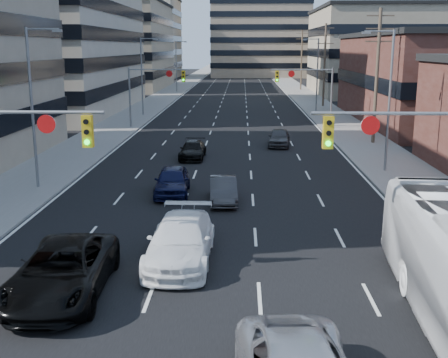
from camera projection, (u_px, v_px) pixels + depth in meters
The scene contains 24 objects.
road_surface at pixel (237, 80), 138.94m from camera, with size 18.00×300.00×0.02m, color black.
sidewalk_left at pixel (191, 79), 139.28m from camera, with size 5.00×300.00×0.15m, color slate.
sidewalk_right at pixel (284, 80), 138.56m from camera, with size 5.00×300.00×0.15m, color slate.
office_left_far at pixel (112, 47), 108.66m from camera, with size 20.00×30.00×16.00m, color gray.
office_right_far at pixel (382, 53), 95.70m from camera, with size 22.00×28.00×14.00m, color gray.
bg_block_left at pixel (131, 39), 147.24m from camera, with size 24.00×24.00×20.00m, color #ADA089.
bg_block_right at pixel (369, 55), 136.57m from camera, with size 22.00×22.00×12.00m, color gray.
signal_near_right at pixel (426, 157), 19.03m from camera, with size 6.59×0.33×6.00m.
signal_far_left at pixel (153, 85), 55.50m from camera, with size 6.09×0.33×6.00m.
signal_far_right at pixel (308, 85), 55.02m from camera, with size 6.09×0.33×6.00m.
utility_pole_block at pixel (377, 74), 45.79m from camera, with size 2.20×0.28×11.00m.
utility_pole_midblock at pixel (325, 64), 74.98m from camera, with size 2.20×0.28×11.00m.
utility_pole_distant at pixel (302, 59), 104.16m from camera, with size 2.20×0.28×11.00m.
streetlight_left_near at pixel (34, 101), 31.09m from camera, with size 2.03×0.22×9.00m.
streetlight_left_mid at pixel (143, 73), 65.14m from camera, with size 2.03×0.22×9.00m.
streetlight_left_far at pixel (177, 64), 99.19m from camera, with size 2.03×0.22×9.00m.
streetlight_right_near at pixel (387, 94), 35.32m from camera, with size 2.03×0.22×9.00m.
streetlight_right_far at pixel (316, 71), 69.36m from camera, with size 2.03×0.22×9.00m.
black_pickup at pixel (62, 271), 18.30m from camera, with size 2.81×6.09×1.69m, color black.
white_van at pixel (181, 241), 21.17m from camera, with size 2.35×5.77×1.67m, color white.
sedan_blue at pixel (172, 181), 30.89m from camera, with size 1.83×4.56×1.55m, color black.
sedan_grey_center at pixel (223, 190), 29.39m from camera, with size 1.39×3.98×1.31m, color #2C2C2E.
sedan_black_far at pixel (193, 150), 40.92m from camera, with size 1.76×4.34×1.26m, color black.
sedan_grey_right at pixel (279, 137), 46.03m from camera, with size 1.71×4.24×1.44m, color #37383A.
Camera 1 is at (1.18, -10.91, 7.97)m, focal length 45.00 mm.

